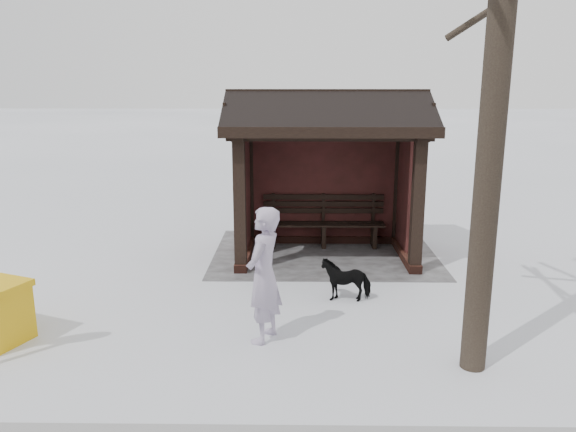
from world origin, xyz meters
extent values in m
plane|color=white|center=(0.00, 0.00, 0.00)|extent=(120.00, 120.00, 0.00)
cube|color=gray|center=(0.00, -0.20, 0.01)|extent=(4.20, 3.20, 0.02)
cube|color=#331812|center=(0.00, -0.90, 0.08)|extent=(3.30, 0.22, 0.16)
cube|color=#331812|center=(-1.50, 0.00, 0.08)|extent=(0.22, 2.10, 0.16)
cube|color=#331812|center=(1.50, 0.00, 0.08)|extent=(0.22, 2.10, 0.16)
cube|color=black|center=(-1.50, 0.90, 1.15)|extent=(0.20, 0.20, 2.30)
cube|color=black|center=(1.50, 0.90, 1.15)|extent=(0.20, 0.20, 2.30)
cube|color=black|center=(-1.50, -0.90, 1.15)|extent=(0.20, 0.20, 2.30)
cube|color=black|center=(1.50, -0.90, 1.15)|extent=(0.20, 0.20, 2.30)
cube|color=black|center=(0.00, -0.90, 1.23)|extent=(2.80, 0.08, 2.14)
cube|color=black|center=(-1.50, -0.31, 1.23)|extent=(0.08, 1.17, 2.14)
cube|color=black|center=(1.50, -0.31, 1.23)|extent=(0.08, 1.17, 2.14)
cube|color=black|center=(0.00, 0.90, 2.36)|extent=(3.40, 0.20, 0.18)
cube|color=black|center=(0.00, -0.90, 2.36)|extent=(3.40, 0.20, 0.18)
imported|color=#AD9FBA|center=(0.95, 3.52, 0.87)|extent=(0.62, 0.74, 1.74)
imported|color=black|center=(-0.21, 2.10, 0.31)|extent=(0.74, 0.34, 0.62)
camera|label=1|loc=(0.55, 10.14, 3.21)|focal=35.00mm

